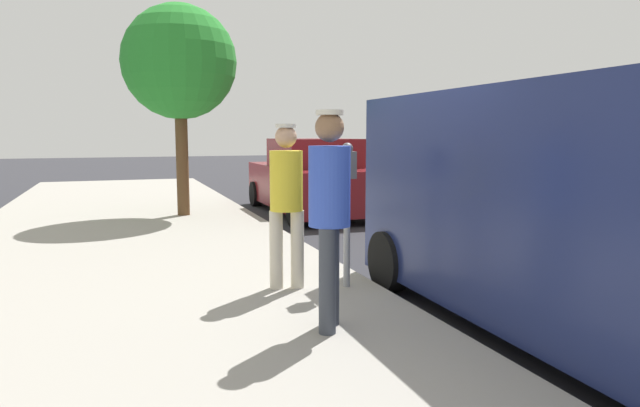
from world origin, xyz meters
TOP-DOWN VIEW (x-y plane):
  - ground_plane at (0.00, 0.00)m, footprint 80.00×80.00m
  - sidewalk_slab at (3.50, 0.00)m, footprint 5.00×32.00m
  - parking_meter_near at (1.35, -0.58)m, footprint 0.14×0.18m
  - pedestrian_in_yellow at (1.96, -0.73)m, footprint 0.35×0.34m
  - pedestrian_in_blue at (1.99, 0.59)m, footprint 0.34×0.34m
  - parked_van at (-0.15, 1.31)m, footprint 2.18×5.23m
  - parked_sedan_behind at (-0.44, -6.95)m, footprint 1.96×4.41m
  - street_tree at (2.37, -6.61)m, footprint 2.20×2.20m

SIDE VIEW (x-z plane):
  - ground_plane at x=0.00m, z-range 0.00..0.00m
  - sidewalk_slab at x=3.50m, z-range 0.00..0.15m
  - parked_sedan_behind at x=-0.44m, z-range -0.08..1.57m
  - pedestrian_in_yellow at x=1.96m, z-range 0.28..1.99m
  - parked_van at x=-0.15m, z-range 0.08..2.23m
  - parking_meter_near at x=1.35m, z-range 0.42..1.94m
  - pedestrian_in_blue at x=1.99m, z-range 0.29..2.09m
  - street_tree at x=2.37m, z-range 1.07..5.15m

